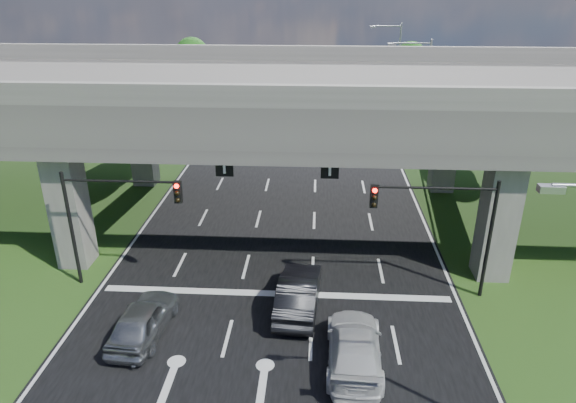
# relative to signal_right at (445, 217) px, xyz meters

# --- Properties ---
(ground) EXTENTS (160.00, 160.00, 0.00)m
(ground) POSITION_rel_signal_right_xyz_m (-7.82, -3.94, -4.19)
(ground) COLOR #2D4B18
(ground) RESTS_ON ground
(road) EXTENTS (18.00, 120.00, 0.03)m
(road) POSITION_rel_signal_right_xyz_m (-7.82, 6.06, -4.17)
(road) COLOR black
(road) RESTS_ON ground
(overpass) EXTENTS (80.00, 15.00, 10.00)m
(overpass) POSITION_rel_signal_right_xyz_m (-7.82, 8.06, 3.73)
(overpass) COLOR #3A3835
(overpass) RESTS_ON ground
(warehouse) EXTENTS (20.00, 10.00, 4.00)m
(warehouse) POSITION_rel_signal_right_xyz_m (-33.82, 31.06, -2.19)
(warehouse) COLOR #9E9E99
(warehouse) RESTS_ON ground
(signal_right) EXTENTS (5.76, 0.54, 6.00)m
(signal_right) POSITION_rel_signal_right_xyz_m (0.00, 0.00, 0.00)
(signal_right) COLOR black
(signal_right) RESTS_ON ground
(signal_left) EXTENTS (5.76, 0.54, 6.00)m
(signal_left) POSITION_rel_signal_right_xyz_m (-15.65, 0.00, 0.00)
(signal_left) COLOR black
(signal_left) RESTS_ON ground
(streetlight_far) EXTENTS (3.38, 0.25, 10.00)m
(streetlight_far) POSITION_rel_signal_right_xyz_m (2.27, 20.06, 1.66)
(streetlight_far) COLOR gray
(streetlight_far) RESTS_ON ground
(streetlight_beyond) EXTENTS (3.38, 0.25, 10.00)m
(streetlight_beyond) POSITION_rel_signal_right_xyz_m (2.27, 36.06, 1.66)
(streetlight_beyond) COLOR gray
(streetlight_beyond) RESTS_ON ground
(tree_left_near) EXTENTS (4.50, 4.50, 7.80)m
(tree_left_near) POSITION_rel_signal_right_xyz_m (-21.78, 22.06, 0.63)
(tree_left_near) COLOR black
(tree_left_near) RESTS_ON ground
(tree_left_mid) EXTENTS (3.91, 3.90, 6.76)m
(tree_left_mid) POSITION_rel_signal_right_xyz_m (-24.78, 30.06, -0.01)
(tree_left_mid) COLOR black
(tree_left_mid) RESTS_ON ground
(tree_left_far) EXTENTS (4.80, 4.80, 8.32)m
(tree_left_far) POSITION_rel_signal_right_xyz_m (-20.78, 38.06, 0.95)
(tree_left_far) COLOR black
(tree_left_far) RESTS_ON ground
(tree_right_near) EXTENTS (4.20, 4.20, 7.28)m
(tree_right_near) POSITION_rel_signal_right_xyz_m (5.22, 24.06, 0.31)
(tree_right_near) COLOR black
(tree_right_near) RESTS_ON ground
(tree_right_mid) EXTENTS (3.91, 3.90, 6.76)m
(tree_right_mid) POSITION_rel_signal_right_xyz_m (8.22, 32.06, -0.01)
(tree_right_mid) COLOR black
(tree_right_mid) RESTS_ON ground
(tree_right_far) EXTENTS (4.50, 4.50, 7.80)m
(tree_right_far) POSITION_rel_signal_right_xyz_m (4.22, 40.06, 0.63)
(tree_right_far) COLOR black
(tree_right_far) RESTS_ON ground
(car_silver) EXTENTS (2.24, 4.80, 1.59)m
(car_silver) POSITION_rel_signal_right_xyz_m (-13.22, -3.94, -3.36)
(car_silver) COLOR #969A9D
(car_silver) RESTS_ON road
(car_dark) EXTENTS (2.13, 5.26, 1.70)m
(car_dark) POSITION_rel_signal_right_xyz_m (-6.65, -1.57, -3.31)
(car_dark) COLOR black
(car_dark) RESTS_ON road
(car_white) EXTENTS (2.34, 5.40, 1.55)m
(car_white) POSITION_rel_signal_right_xyz_m (-4.29, -5.20, -3.38)
(car_white) COLOR silver
(car_white) RESTS_ON road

